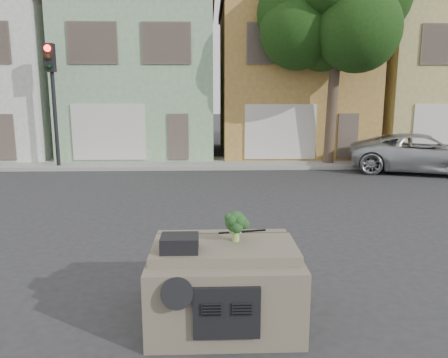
{
  "coord_description": "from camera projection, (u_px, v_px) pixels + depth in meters",
  "views": [
    {
      "loc": [
        -0.2,
        -8.67,
        3.1
      ],
      "look_at": [
        0.12,
        0.5,
        1.3
      ],
      "focal_mm": 35.0,
      "sensor_mm": 36.0,
      "label": 1
    }
  ],
  "objects": [
    {
      "name": "sidewalk",
      "position": [
        214.0,
        163.0,
        19.39
      ],
      "size": [
        40.0,
        3.0,
        0.15
      ],
      "primitive_type": "cube",
      "color": "gray",
      "rests_on": "ground"
    },
    {
      "name": "townhouse_tan",
      "position": [
        289.0,
        81.0,
        22.74
      ],
      "size": [
        7.2,
        8.2,
        7.55
      ],
      "primitive_type": "cube",
      "color": "#B08541",
      "rests_on": "ground"
    },
    {
      "name": "traffic_signal",
      "position": [
        54.0,
        107.0,
        17.72
      ],
      "size": [
        0.4,
        0.4,
        5.1
      ],
      "primitive_type": "cube",
      "color": "black",
      "rests_on": "ground"
    },
    {
      "name": "silver_pickup",
      "position": [
        421.0,
        173.0,
        17.46
      ],
      "size": [
        6.07,
        4.22,
        1.54
      ],
      "primitive_type": "imported",
      "rotation": [
        0.0,
        0.0,
        1.24
      ],
      "color": "#A9ABAF",
      "rests_on": "ground"
    },
    {
      "name": "broccoli",
      "position": [
        236.0,
        226.0,
        5.93
      ],
      "size": [
        0.49,
        0.49,
        0.43
      ],
      "primitive_type": "cube",
      "rotation": [
        0.0,
        0.0,
        5.36
      ],
      "color": "#1B3A18",
      "rests_on": "car_dashboard"
    },
    {
      "name": "car_dashboard",
      "position": [
        224.0,
        280.0,
        6.06
      ],
      "size": [
        2.0,
        1.8,
        1.12
      ],
      "primitive_type": "cube",
      "color": "#6B6250",
      "rests_on": "ground"
    },
    {
      "name": "tree_near",
      "position": [
        334.0,
        65.0,
        18.07
      ],
      "size": [
        4.4,
        4.0,
        8.5
      ],
      "primitive_type": "cube",
      "color": "#17360F",
      "rests_on": "ground"
    },
    {
      "name": "ground_plane",
      "position": [
        219.0,
        245.0,
        9.11
      ],
      "size": [
        120.0,
        120.0,
        0.0
      ],
      "primitive_type": "plane",
      "color": "#303033",
      "rests_on": "ground"
    },
    {
      "name": "instrument_hump",
      "position": [
        180.0,
        243.0,
        5.57
      ],
      "size": [
        0.48,
        0.38,
        0.2
      ],
      "primitive_type": "cube",
      "color": "black",
      "rests_on": "car_dashboard"
    },
    {
      "name": "townhouse_beige",
      "position": [
        430.0,
        81.0,
        23.0
      ],
      "size": [
        7.2,
        8.2,
        7.55
      ],
      "primitive_type": "cube",
      "color": "tan",
      "rests_on": "ground"
    },
    {
      "name": "townhouse_mint",
      "position": [
        145.0,
        80.0,
        22.49
      ],
      "size": [
        7.2,
        8.2,
        7.55
      ],
      "primitive_type": "cube",
      "color": "#8BB287",
      "rests_on": "ground"
    },
    {
      "name": "wiper_arm",
      "position": [
        242.0,
        232.0,
        6.33
      ],
      "size": [
        0.69,
        0.15,
        0.02
      ],
      "primitive_type": "cube",
      "rotation": [
        0.0,
        0.0,
        0.17
      ],
      "color": "black",
      "rests_on": "car_dashboard"
    }
  ]
}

